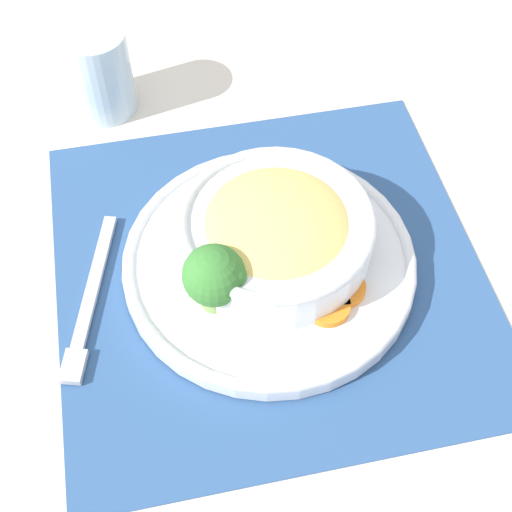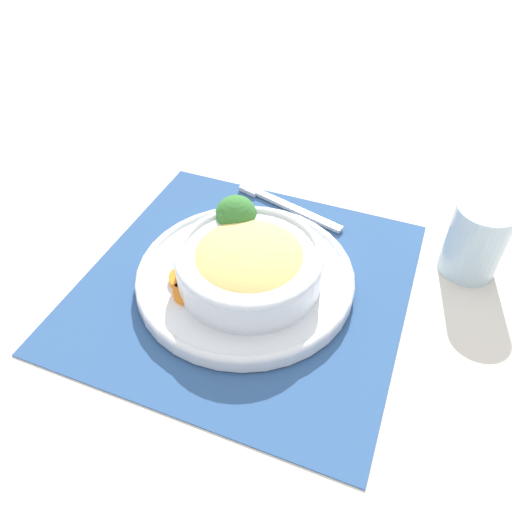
% 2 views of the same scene
% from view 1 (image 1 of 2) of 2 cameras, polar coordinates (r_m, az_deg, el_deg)
% --- Properties ---
extents(ground_plane, '(4.00, 4.00, 0.00)m').
position_cam_1_polar(ground_plane, '(0.70, 1.04, -1.12)').
color(ground_plane, beige).
extents(placemat, '(0.43, 0.42, 0.00)m').
position_cam_1_polar(placemat, '(0.70, 1.05, -1.03)').
color(placemat, '#2D5184').
rests_on(placemat, ground_plane).
extents(plate, '(0.28, 0.28, 0.02)m').
position_cam_1_polar(plate, '(0.69, 1.06, -0.40)').
color(plate, silver).
rests_on(plate, placemat).
extents(bowl, '(0.19, 0.19, 0.06)m').
position_cam_1_polar(bowl, '(0.67, 1.61, 2.04)').
color(bowl, silver).
rests_on(bowl, plate).
extents(broccoli_floret, '(0.06, 0.06, 0.07)m').
position_cam_1_polar(broccoli_floret, '(0.63, -3.35, -1.66)').
color(broccoli_floret, '#84AD5B').
rests_on(broccoli_floret, plate).
extents(carrot_slice_near, '(0.04, 0.04, 0.01)m').
position_cam_1_polar(carrot_slice_near, '(0.65, 5.73, -4.00)').
color(carrot_slice_near, orange).
rests_on(carrot_slice_near, plate).
extents(carrot_slice_middle, '(0.04, 0.04, 0.01)m').
position_cam_1_polar(carrot_slice_middle, '(0.67, 6.97, -2.52)').
color(carrot_slice_middle, orange).
rests_on(carrot_slice_middle, plate).
extents(water_glass, '(0.07, 0.07, 0.10)m').
position_cam_1_polar(water_glass, '(0.85, -12.39, 13.88)').
color(water_glass, silver).
rests_on(water_glass, ground_plane).
extents(fork, '(0.06, 0.18, 0.01)m').
position_cam_1_polar(fork, '(0.69, -13.34, -4.42)').
color(fork, '#B7B7BC').
rests_on(fork, placemat).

